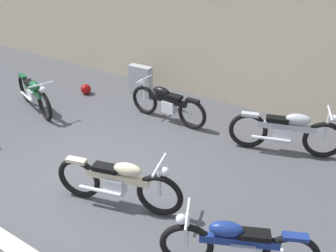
{
  "coord_description": "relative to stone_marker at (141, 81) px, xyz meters",
  "views": [
    {
      "loc": [
        3.67,
        -3.38,
        3.79
      ],
      "look_at": [
        0.53,
        1.48,
        0.55
      ],
      "focal_mm": 38.41,
      "sensor_mm": 36.0,
      "label": 1
    }
  ],
  "objects": [
    {
      "name": "motorcycle_black",
      "position": [
        1.27,
        -0.76,
        0.02
      ],
      "size": [
        1.92,
        0.54,
        0.86
      ],
      "rotation": [
        0.0,
        0.0,
        3.11
      ],
      "color": "black",
      "rests_on": "ground_plane"
    },
    {
      "name": "stone_marker",
      "position": [
        0.0,
        0.0,
        0.0
      ],
      "size": [
        0.6,
        0.22,
        0.79
      ],
      "primitive_type": "cube",
      "rotation": [
        0.0,
        0.0,
        0.03
      ],
      "color": "#9E9EA3",
      "rests_on": "ground_plane"
    },
    {
      "name": "ground_plane",
      "position": [
        1.44,
        -3.29,
        -0.39
      ],
      "size": [
        40.0,
        40.0,
        0.0
      ],
      "primitive_type": "plane",
      "color": "#47474C"
    },
    {
      "name": "motorcycle_silver",
      "position": [
        3.84,
        -0.63,
        0.06
      ],
      "size": [
        2.02,
        0.85,
        0.94
      ],
      "rotation": [
        0.0,
        0.0,
        0.31
      ],
      "color": "black",
      "rests_on": "ground_plane"
    },
    {
      "name": "motorcycle_cream",
      "position": [
        2.18,
        -3.48,
        0.05
      ],
      "size": [
        1.99,
        0.76,
        0.91
      ],
      "rotation": [
        0.0,
        0.0,
        0.26
      ],
      "color": "black",
      "rests_on": "ground_plane"
    },
    {
      "name": "curb_strip",
      "position": [
        1.44,
        -4.96,
        -0.33
      ],
      "size": [
        18.0,
        0.24,
        0.12
      ],
      "primitive_type": "cube",
      "color": "#B7B2A8",
      "rests_on": "ground_plane"
    },
    {
      "name": "helmet",
      "position": [
        -1.25,
        -0.68,
        -0.26
      ],
      "size": [
        0.26,
        0.26,
        0.26
      ],
      "primitive_type": "sphere",
      "color": "maroon",
      "rests_on": "ground_plane"
    },
    {
      "name": "motorcycle_blue",
      "position": [
        4.14,
        -3.64,
        0.02
      ],
      "size": [
        1.79,
        0.96,
        0.87
      ],
      "rotation": [
        0.0,
        0.0,
        3.58
      ],
      "color": "black",
      "rests_on": "ground_plane"
    },
    {
      "name": "motorcycle_green",
      "position": [
        -1.56,
        -1.99,
        0.02
      ],
      "size": [
        1.85,
        0.81,
        0.86
      ],
      "rotation": [
        0.0,
        0.0,
        -0.33
      ],
      "color": "black",
      "rests_on": "ground_plane"
    },
    {
      "name": "building_wall",
      "position": [
        1.44,
        0.94,
        0.98
      ],
      "size": [
        18.0,
        0.3,
        2.75
      ],
      "primitive_type": "cube",
      "color": "beige",
      "rests_on": "ground_plane"
    }
  ]
}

